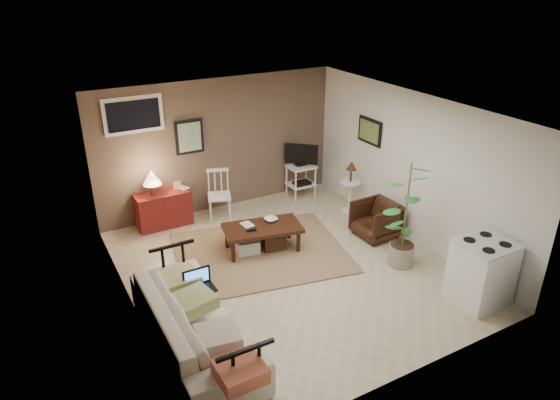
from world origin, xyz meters
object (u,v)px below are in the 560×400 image
tv_stand (301,169)px  spindle_chair (219,196)px  red_console (163,206)px  stove (481,272)px  side_table (351,181)px  coffee_table (262,236)px  potted_plant (406,212)px  armchair (376,218)px  sofa (193,315)px

tv_stand → spindle_chair: bearing=-177.8°
red_console → stove: 5.16m
red_console → side_table: 3.35m
coffee_table → potted_plant: potted_plant is taller
coffee_table → potted_plant: (1.64, -1.38, 0.64)m
tv_stand → armchair: 2.01m
armchair → potted_plant: 1.08m
side_table → stove: 3.05m
sofa → spindle_chair: size_ratio=2.65×
coffee_table → potted_plant: 2.24m
spindle_chair → side_table: side_table is taller
tv_stand → side_table: bearing=-67.5°
sofa → side_table: bearing=-61.0°
spindle_chair → stove: (2.06, -3.99, 0.03)m
sofa → potted_plant: bearing=-86.3°
potted_plant → stove: potted_plant is taller
spindle_chair → tv_stand: size_ratio=0.82×
coffee_table → side_table: (2.05, 0.48, 0.36)m
spindle_chair → side_table: 2.37m
armchair → sofa: bearing=-74.5°
spindle_chair → red_console: bearing=170.1°
coffee_table → stove: bearing=-52.9°
sofa → potted_plant: 3.38m
coffee_table → sofa: 2.34m
spindle_chair → stove: stove is taller
side_table → spindle_chair: bearing=156.3°
coffee_table → side_table: size_ratio=1.31×
side_table → potted_plant: potted_plant is taller
side_table → coffee_table: bearing=-166.8°
tv_stand → armchair: size_ratio=1.61×
sofa → spindle_chair: 3.42m
side_table → sofa: bearing=-151.0°
coffee_table → sofa: size_ratio=0.56×
coffee_table → armchair: size_ratio=1.96×
armchair → stove: size_ratio=0.74×
tv_stand → armchair: tv_stand is taller
tv_stand → potted_plant: bearing=-89.7°
coffee_table → armchair: armchair is taller
red_console → side_table: bearing=-19.6°
side_table → armchair: 1.02m
spindle_chair → tv_stand: tv_stand is taller
sofa → coffee_table: bearing=-46.8°
red_console → potted_plant: (2.74, -2.98, 0.52)m
armchair → stove: (0.07, -2.08, 0.11)m
coffee_table → sofa: (-1.70, -1.60, 0.20)m
sofa → potted_plant: (3.34, 0.22, 0.44)m
side_table → stove: (-0.11, -3.05, -0.17)m
spindle_chair → sofa: bearing=-117.6°
coffee_table → side_table: 2.13m
stove → armchair: bearing=92.0°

